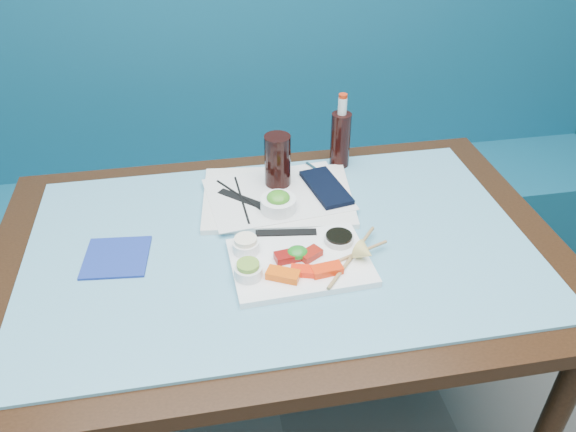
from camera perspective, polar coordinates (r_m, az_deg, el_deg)
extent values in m
cube|color=navy|center=(2.31, -3.90, -1.41)|extent=(3.00, 0.55, 0.45)
cube|color=navy|center=(2.26, -5.08, 11.61)|extent=(3.00, 0.12, 0.95)
cube|color=black|center=(1.40, -0.87, -3.56)|extent=(1.40, 0.90, 0.04)
cylinder|color=black|center=(1.64, 24.91, -19.17)|extent=(0.06, 0.06, 0.71)
cylinder|color=black|center=(1.97, -20.92, -7.13)|extent=(0.06, 0.06, 0.71)
cylinder|color=black|center=(2.07, 14.66, -3.22)|extent=(0.06, 0.06, 0.71)
cube|color=#5EA0BC|center=(1.39, -0.88, -2.79)|extent=(1.22, 0.76, 0.01)
cube|color=white|center=(1.31, 1.25, -4.72)|extent=(0.33, 0.24, 0.02)
cube|color=#EB5409|center=(1.25, -0.51, -5.99)|extent=(0.08, 0.06, 0.02)
cube|color=#FA250A|center=(1.26, 1.70, -5.61)|extent=(0.07, 0.05, 0.02)
cube|color=#F22F09|center=(1.27, 3.97, -5.45)|extent=(0.07, 0.04, 0.02)
cube|color=maroon|center=(1.30, -0.09, -4.15)|extent=(0.06, 0.04, 0.02)
cube|color=maroon|center=(1.31, 2.29, -3.89)|extent=(0.06, 0.06, 0.02)
ellipsoid|color=#1D7D1E|center=(1.30, 0.96, -3.74)|extent=(0.05, 0.05, 0.03)
cylinder|color=white|center=(1.26, -4.05, -5.63)|extent=(0.07, 0.07, 0.03)
cylinder|color=olive|center=(1.25, -4.09, -4.98)|extent=(0.06, 0.06, 0.01)
cylinder|color=white|center=(1.33, -4.30, -3.08)|extent=(0.08, 0.08, 0.03)
cylinder|color=white|center=(1.31, -4.34, -2.43)|extent=(0.07, 0.07, 0.01)
cylinder|color=silver|center=(1.36, 5.19, -2.36)|extent=(0.08, 0.08, 0.01)
cylinder|color=black|center=(1.35, 5.22, -2.03)|extent=(0.08, 0.08, 0.01)
cone|color=#E2CB6B|center=(1.30, 7.82, -3.69)|extent=(0.06, 0.06, 0.05)
cube|color=black|center=(1.38, -0.20, -1.69)|extent=(0.15, 0.04, 0.00)
cylinder|color=#9F774B|center=(1.31, 6.10, -4.16)|extent=(0.21, 0.09, 0.01)
cylinder|color=#9C7949|center=(1.32, 6.53, -4.09)|extent=(0.17, 0.20, 0.01)
cube|color=white|center=(1.53, -1.06, 1.96)|extent=(0.43, 0.34, 0.02)
cube|color=silver|center=(1.53, -1.07, 2.23)|extent=(0.40, 0.30, 0.00)
cylinder|color=white|center=(1.46, -0.99, 1.17)|extent=(0.10, 0.10, 0.04)
ellipsoid|color=#3B8E20|center=(1.44, -0.99, 1.89)|extent=(0.06, 0.06, 0.03)
cylinder|color=black|center=(1.54, -1.06, 5.65)|extent=(0.08, 0.08, 0.15)
cube|color=black|center=(1.55, 3.87, 2.90)|extent=(0.12, 0.20, 0.01)
cylinder|color=silver|center=(1.63, 2.81, 4.77)|extent=(0.05, 0.08, 0.01)
cylinder|color=black|center=(1.51, -4.72, 1.71)|extent=(0.02, 0.23, 0.01)
cylinder|color=black|center=(1.51, -4.42, 1.74)|extent=(0.14, 0.21, 0.01)
cube|color=black|center=(1.51, -4.57, 1.69)|extent=(0.13, 0.12, 0.00)
cylinder|color=black|center=(1.66, 5.34, 7.70)|extent=(0.06, 0.06, 0.17)
cylinder|color=white|center=(1.62, 5.55, 11.07)|extent=(0.03, 0.03, 0.05)
cylinder|color=red|center=(1.60, 5.62, 12.04)|extent=(0.03, 0.03, 0.01)
cube|color=navy|center=(1.39, -17.03, -4.03)|extent=(0.16, 0.16, 0.01)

